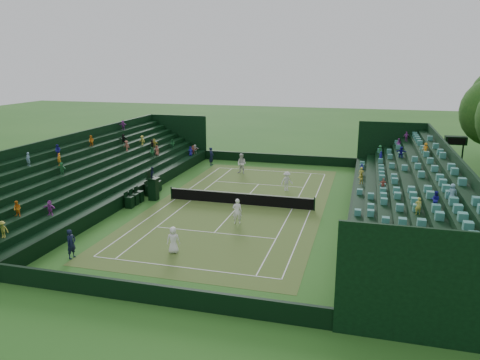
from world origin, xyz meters
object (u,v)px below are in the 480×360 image
(tennis_net, at_px, (240,198))
(player_near_west, at_px, (173,240))
(umpire_chair, at_px, (153,186))
(player_far_west, at_px, (242,164))
(player_far_east, at_px, (287,181))
(player_near_east, at_px, (237,211))

(tennis_net, height_order, player_near_west, player_near_west)
(player_near_west, bearing_deg, tennis_net, -115.70)
(umpire_chair, relative_size, player_far_west, 1.36)
(tennis_net, relative_size, player_far_east, 6.84)
(player_near_west, bearing_deg, player_far_east, -123.71)
(umpire_chair, bearing_deg, player_far_west, 67.07)
(tennis_net, bearing_deg, player_near_east, -77.23)
(player_far_east, bearing_deg, umpire_chair, 173.87)
(player_far_east, bearing_deg, player_far_west, 101.28)
(umpire_chair, xyz_separation_m, player_far_west, (4.51, 10.66, -0.16))
(umpire_chair, distance_m, player_far_west, 11.58)
(tennis_net, xyz_separation_m, player_far_east, (2.82, 4.98, 0.33))
(tennis_net, relative_size, player_far_west, 5.80)
(umpire_chair, distance_m, player_far_east, 11.37)
(tennis_net, bearing_deg, player_near_west, -97.15)
(tennis_net, distance_m, player_far_east, 5.74)
(tennis_net, xyz_separation_m, player_near_west, (-1.27, -10.12, 0.27))
(umpire_chair, xyz_separation_m, player_near_west, (5.83, -9.57, -0.37))
(umpire_chair, bearing_deg, tennis_net, 4.44)
(umpire_chair, height_order, player_near_east, umpire_chair)
(tennis_net, height_order, player_far_east, player_far_east)
(player_near_west, bearing_deg, player_near_east, -129.50)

